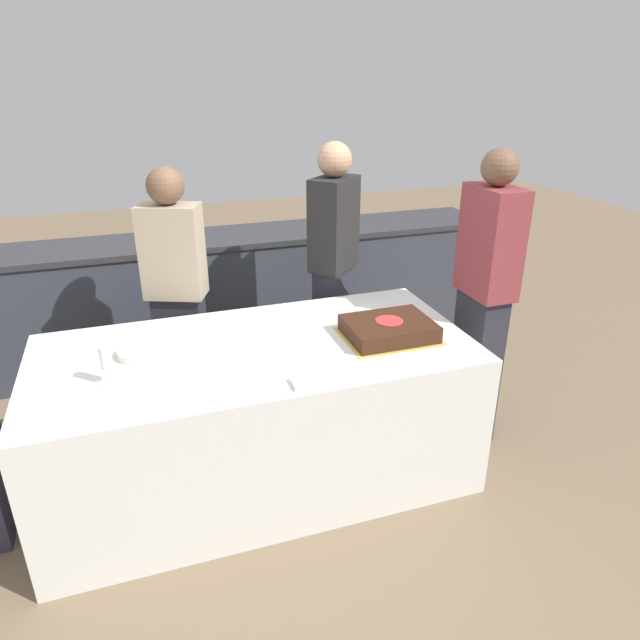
{
  "coord_description": "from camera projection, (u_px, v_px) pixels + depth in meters",
  "views": [
    {
      "loc": [
        -0.5,
        -2.49,
        2.04
      ],
      "look_at": [
        0.34,
        0.0,
        0.88
      ],
      "focal_mm": 32.0,
      "sensor_mm": 36.0,
      "label": 1
    }
  ],
  "objects": [
    {
      "name": "person_seated_right",
      "position": [
        484.0,
        298.0,
        3.15
      ],
      "size": [
        0.2,
        0.34,
        1.68
      ],
      "rotation": [
        0.0,
        0.0,
        -1.57
      ],
      "color": "#282833",
      "rests_on": "ground_plane"
    },
    {
      "name": "cake",
      "position": [
        389.0,
        329.0,
        2.91
      ],
      "size": [
        0.47,
        0.38,
        0.09
      ],
      "color": "gold",
      "rests_on": "dining_table"
    },
    {
      "name": "person_cutting_cake",
      "position": [
        333.0,
        270.0,
        3.6
      ],
      "size": [
        0.37,
        0.37,
        1.65
      ],
      "rotation": [
        0.0,
        0.0,
        -2.4
      ],
      "color": "#282833",
      "rests_on": "ground_plane"
    },
    {
      "name": "back_counter",
      "position": [
        211.0,
        296.0,
        4.31
      ],
      "size": [
        4.4,
        0.58,
        0.92
      ],
      "color": "#333842",
      "rests_on": "ground_plane"
    },
    {
      "name": "plate_stack",
      "position": [
        143.0,
        351.0,
        2.73
      ],
      "size": [
        0.24,
        0.24,
        0.04
      ],
      "color": "white",
      "rests_on": "dining_table"
    },
    {
      "name": "person_standing_back",
      "position": [
        177.0,
        296.0,
        3.34
      ],
      "size": [
        0.39,
        0.31,
        1.56
      ],
      "rotation": [
        0.0,
        0.0,
        2.75
      ],
      "color": "#282833",
      "rests_on": "ground_plane"
    },
    {
      "name": "ground_plane",
      "position": [
        262.0,
        474.0,
        3.12
      ],
      "size": [
        14.0,
        14.0,
        0.0
      ],
      "primitive_type": "plane",
      "color": "#7A664C"
    },
    {
      "name": "side_plate_near_cake",
      "position": [
        372.0,
        310.0,
        3.24
      ],
      "size": [
        0.19,
        0.19,
        0.0
      ],
      "color": "white",
      "rests_on": "dining_table"
    },
    {
      "name": "dining_table",
      "position": [
        259.0,
        414.0,
        2.97
      ],
      "size": [
        2.15,
        1.02,
        0.78
      ],
      "color": "silver",
      "rests_on": "ground_plane"
    },
    {
      "name": "utensil_pile",
      "position": [
        309.0,
        381.0,
        2.49
      ],
      "size": [
        0.16,
        0.1,
        0.02
      ],
      "color": "white",
      "rests_on": "dining_table"
    },
    {
      "name": "wine_glass",
      "position": [
        106.0,
        359.0,
        2.45
      ],
      "size": [
        0.07,
        0.07,
        0.18
      ],
      "color": "white",
      "rests_on": "dining_table"
    }
  ]
}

